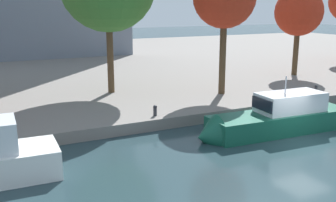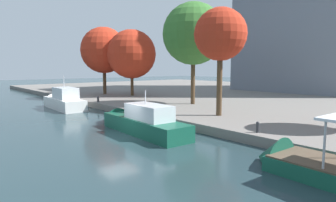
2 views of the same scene
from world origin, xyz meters
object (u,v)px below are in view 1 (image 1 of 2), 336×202
Objects in this scene: mooring_bollard_1 at (155,110)px; mooring_bollard_0 at (316,89)px; motor_yacht_1 at (273,122)px; tree_2 at (297,12)px.

mooring_bollard_0 is at bearing 0.05° from mooring_bollard_1.
motor_yacht_1 reaches higher than mooring_bollard_0.
motor_yacht_1 is 1.22× the size of tree_2.
mooring_bollard_1 is 20.32m from tree_2.
mooring_bollard_0 reaches higher than mooring_bollard_1.
mooring_bollard_0 is (7.68, 4.16, 0.48)m from motor_yacht_1.
mooring_bollard_0 is 1.13× the size of mooring_bollard_1.
motor_yacht_1 is 17.94m from tree_2.
motor_yacht_1 reaches higher than mooring_bollard_1.
mooring_bollard_1 is at bearing -157.80° from tree_2.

